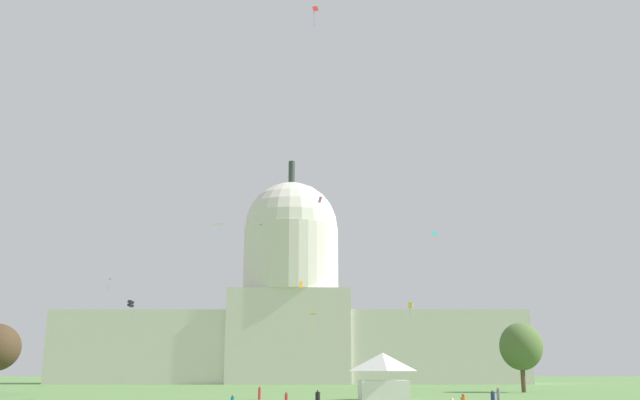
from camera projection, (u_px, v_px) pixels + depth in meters
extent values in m
cube|color=beige|center=(172.00, 348.00, 187.11)|extent=(61.47, 21.87, 18.54)
cube|color=beige|center=(403.00, 348.00, 187.31)|extent=(61.47, 21.87, 18.54)
cube|color=beige|center=(288.00, 337.00, 187.86)|extent=(31.69, 24.06, 24.03)
cylinder|color=beige|center=(288.00, 260.00, 192.78)|extent=(25.97, 25.97, 17.74)
sphere|color=beige|center=(289.00, 228.00, 194.88)|extent=(25.71, 25.71, 25.71)
cylinder|color=#2D3833|center=(289.00, 172.00, 198.68)|extent=(1.80, 1.80, 6.51)
cube|color=white|center=(381.00, 390.00, 82.68)|extent=(5.72, 5.71, 2.31)
pyramid|color=white|center=(380.00, 362.00, 83.45)|extent=(6.01, 5.99, 2.11)
cylinder|color=brown|center=(520.00, 376.00, 112.77)|extent=(0.74, 0.74, 4.93)
ellipsoid|color=#4C6633|center=(518.00, 346.00, 113.89)|extent=(9.91, 9.94, 7.58)
sphere|color=brown|center=(461.00, 395.00, 53.32)|extent=(0.33, 0.33, 0.24)
sphere|color=#A37556|center=(230.00, 395.00, 58.26)|extent=(0.28, 0.28, 0.20)
cylinder|color=navy|center=(490.00, 399.00, 69.81)|extent=(0.50, 0.50, 1.29)
sphere|color=brown|center=(490.00, 391.00, 69.99)|extent=(0.30, 0.30, 0.25)
cylinder|color=gray|center=(496.00, 395.00, 81.71)|extent=(0.52, 0.52, 1.28)
sphere|color=#A37556|center=(495.00, 388.00, 81.89)|extent=(0.33, 0.33, 0.26)
sphere|color=brown|center=(284.00, 393.00, 64.95)|extent=(0.30, 0.30, 0.22)
sphere|color=beige|center=(449.00, 400.00, 43.57)|extent=(0.28, 0.28, 0.24)
cylinder|color=black|center=(315.00, 400.00, 65.62)|extent=(0.60, 0.60, 1.47)
sphere|color=brown|center=(315.00, 391.00, 65.82)|extent=(0.28, 0.28, 0.21)
cylinder|color=red|center=(257.00, 394.00, 84.92)|extent=(0.50, 0.50, 1.35)
sphere|color=brown|center=(257.00, 387.00, 85.11)|extent=(0.30, 0.30, 0.21)
cube|color=pink|center=(318.00, 200.00, 149.92)|extent=(0.97, 0.57, 1.49)
cylinder|color=pink|center=(317.00, 206.00, 149.58)|extent=(0.07, 0.12, 1.44)
cube|color=teal|center=(432.00, 233.00, 162.44)|extent=(0.94, 0.58, 1.10)
cylinder|color=gold|center=(433.00, 239.00, 162.14)|extent=(0.07, 0.17, 1.52)
pyramid|color=#33BCDB|center=(260.00, 227.00, 148.15)|extent=(1.14, 1.24, 0.28)
pyramid|color=#D1339E|center=(105.00, 281.00, 126.66)|extent=(0.88, 1.25, 0.30)
cylinder|color=#D1339E|center=(105.00, 287.00, 126.48)|extent=(0.08, 0.21, 1.22)
cube|color=yellow|center=(408.00, 307.00, 113.00)|extent=(0.96, 0.93, 0.44)
cube|color=yellow|center=(408.00, 304.00, 113.12)|extent=(0.96, 0.93, 0.44)
cylinder|color=pink|center=(408.00, 312.00, 112.79)|extent=(0.22, 0.25, 1.46)
cube|color=red|center=(313.00, 9.00, 108.88)|extent=(0.97, 0.34, 1.00)
cylinder|color=#D1339E|center=(312.00, 19.00, 108.48)|extent=(0.17, 0.27, 2.56)
cube|color=orange|center=(298.00, 284.00, 150.72)|extent=(0.86, 0.75, 1.37)
cylinder|color=orange|center=(298.00, 292.00, 150.34)|extent=(0.11, 0.29, 1.88)
cube|color=black|center=(128.00, 305.00, 153.07)|extent=(1.56, 1.57, 0.80)
cube|color=black|center=(128.00, 302.00, 153.24)|extent=(1.56, 1.57, 0.80)
pyramid|color=white|center=(219.00, 228.00, 88.79)|extent=(1.79, 1.38, 0.20)
pyramid|color=gold|center=(311.00, 316.00, 136.78)|extent=(1.54, 1.13, 0.35)
cylinder|color=gold|center=(311.00, 325.00, 136.16)|extent=(0.29, 0.24, 2.14)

